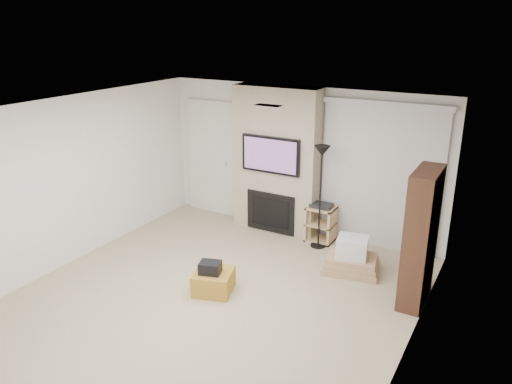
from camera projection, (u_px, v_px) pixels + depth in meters
The scene contains 16 objects.
floor at pixel (212, 299), 6.63m from camera, with size 5.00×5.50×0.00m, color tan.
ceiling at pixel (206, 112), 5.81m from camera, with size 5.00×5.50×0.00m, color white.
wall_back at pixel (300, 160), 8.48m from camera, with size 5.00×2.50×0.00m, color white.
wall_front at pixel (13, 323), 3.95m from camera, with size 5.00×2.50×0.00m, color white.
wall_left at pixel (69, 182), 7.37m from camera, with size 5.50×2.50×0.00m, color white.
wall_right at pixel (413, 256), 5.07m from camera, with size 5.50×2.50×0.00m, color white.
hvac_vent at pixel (268, 105), 6.28m from camera, with size 0.35×0.18×0.01m, color silver.
ottoman at pixel (214, 281), 6.78m from camera, with size 0.50×0.50×0.30m, color #A67927.
black_bag at pixel (210, 268), 6.68m from camera, with size 0.28×0.22×0.16m, color black.
fireplace_wall at pixel (277, 161), 8.48m from camera, with size 1.50×0.47×2.50m.
entry_door at pixel (212, 158), 9.35m from camera, with size 1.02×0.11×2.14m.
vertical_blinds at pixel (381, 171), 7.79m from camera, with size 1.98×0.10×2.37m.
floor_lamp at pixel (321, 168), 7.75m from camera, with size 0.25×0.25×1.69m.
av_stand at pixel (321, 221), 8.28m from camera, with size 0.45×0.38×0.66m.
box_stack at pixel (352, 258), 7.32m from camera, with size 0.89×0.74×0.53m.
bookshelf at pixel (421, 238), 6.33m from camera, with size 0.30×0.80×1.80m.
Camera 1 is at (3.34, -4.76, 3.54)m, focal length 35.00 mm.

